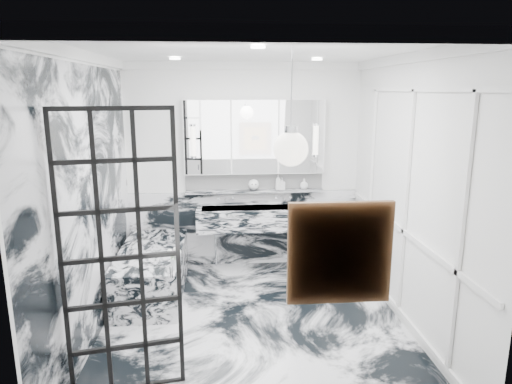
{
  "coord_description": "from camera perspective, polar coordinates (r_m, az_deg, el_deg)",
  "views": [
    {
      "loc": [
        -0.32,
        -4.41,
        2.45
      ],
      "look_at": [
        0.07,
        0.5,
        1.33
      ],
      "focal_mm": 32.0,
      "sensor_mm": 36.0,
      "label": 1
    }
  ],
  "objects": [
    {
      "name": "floor",
      "position": [
        5.06,
        -0.37,
        -16.22
      ],
      "size": [
        3.6,
        3.6,
        0.0
      ],
      "primitive_type": "plane",
      "color": "silver",
      "rests_on": "ground"
    },
    {
      "name": "ceiling",
      "position": [
        4.44,
        -0.43,
        17.27
      ],
      "size": [
        3.6,
        3.6,
        0.0
      ],
      "primitive_type": "plane",
      "rotation": [
        3.14,
        0.0,
        0.0
      ],
      "color": "white",
      "rests_on": "wall_back"
    },
    {
      "name": "wall_back",
      "position": [
        6.31,
        -1.59,
        3.16
      ],
      "size": [
        3.6,
        0.0,
        3.6
      ],
      "primitive_type": "plane",
      "rotation": [
        1.57,
        0.0,
        0.0
      ],
      "color": "white",
      "rests_on": "floor"
    },
    {
      "name": "wall_front",
      "position": [
        2.84,
        2.28,
        -8.99
      ],
      "size": [
        3.6,
        0.0,
        3.6
      ],
      "primitive_type": "plane",
      "rotation": [
        -1.57,
        0.0,
        0.0
      ],
      "color": "white",
      "rests_on": "floor"
    },
    {
      "name": "wall_left",
      "position": [
        4.71,
        -20.19,
        -0.92
      ],
      "size": [
        0.0,
        3.6,
        3.6
      ],
      "primitive_type": "plane",
      "rotation": [
        1.57,
        0.0,
        1.57
      ],
      "color": "white",
      "rests_on": "floor"
    },
    {
      "name": "wall_right",
      "position": [
        4.93,
        18.5,
        -0.22
      ],
      "size": [
        0.0,
        3.6,
        3.6
      ],
      "primitive_type": "plane",
      "rotation": [
        1.57,
        0.0,
        -1.57
      ],
      "color": "white",
      "rests_on": "floor"
    },
    {
      "name": "marble_clad_back",
      "position": [
        6.49,
        -1.53,
        -4.51
      ],
      "size": [
        3.18,
        0.05,
        1.05
      ],
      "primitive_type": "cube",
      "color": "silver",
      "rests_on": "floor"
    },
    {
      "name": "marble_clad_left",
      "position": [
        4.72,
        -19.96,
        -1.62
      ],
      "size": [
        0.02,
        3.56,
        2.68
      ],
      "primitive_type": "cube",
      "color": "silver",
      "rests_on": "floor"
    },
    {
      "name": "panel_molding",
      "position": [
        4.94,
        18.2,
        -1.36
      ],
      "size": [
        0.03,
        3.4,
        2.3
      ],
      "primitive_type": "cube",
      "color": "white",
      "rests_on": "floor"
    },
    {
      "name": "soap_bottle_a",
      "position": [
        6.3,
        2.77,
        1.24
      ],
      "size": [
        0.1,
        0.11,
        0.21
      ],
      "primitive_type": "imported",
      "rotation": [
        0.0,
        0.0,
        -0.38
      ],
      "color": "#8C5919",
      "rests_on": "ledge"
    },
    {
      "name": "soap_bottle_b",
      "position": [
        6.31,
        3.26,
        1.06
      ],
      "size": [
        0.08,
        0.08,
        0.17
      ],
      "primitive_type": "imported",
      "rotation": [
        0.0,
        0.0,
        0.09
      ],
      "color": "#4C4C51",
      "rests_on": "ledge"
    },
    {
      "name": "soap_bottle_c",
      "position": [
        6.36,
        6.02,
        1.01
      ],
      "size": [
        0.13,
        0.13,
        0.15
      ],
      "primitive_type": "imported",
      "rotation": [
        0.0,
        0.0,
        -0.12
      ],
      "color": "silver",
      "rests_on": "ledge"
    },
    {
      "name": "face_pot",
      "position": [
        6.27,
        -0.31,
        0.93
      ],
      "size": [
        0.15,
        0.15,
        0.15
      ],
      "primitive_type": "sphere",
      "color": "white",
      "rests_on": "ledge"
    },
    {
      "name": "amber_bottle",
      "position": [
        6.31,
        2.69,
        0.75
      ],
      "size": [
        0.04,
        0.04,
        0.1
      ],
      "primitive_type": "cylinder",
      "color": "#8C5919",
      "rests_on": "ledge"
    },
    {
      "name": "flower_vase",
      "position": [
        5.04,
        -10.17,
        -8.88
      ],
      "size": [
        0.08,
        0.08,
        0.12
      ],
      "primitive_type": "cylinder",
      "color": "silver",
      "rests_on": "bathtub"
    },
    {
      "name": "crittall_door",
      "position": [
        3.76,
        -16.5,
        -7.92
      ],
      "size": [
        0.87,
        0.19,
        2.31
      ],
      "primitive_type": null,
      "rotation": [
        0.0,
        0.0,
        0.18
      ],
      "color": "black",
      "rests_on": "floor"
    },
    {
      "name": "artwork",
      "position": [
        2.93,
        10.43,
        -7.5
      ],
      "size": [
        0.56,
        0.05,
        0.56
      ],
      "primitive_type": "cube",
      "color": "orange",
      "rests_on": "wall_front"
    },
    {
      "name": "pendant_light",
      "position": [
        3.4,
        4.37,
        5.4
      ],
      "size": [
        0.26,
        0.26,
        0.26
      ],
      "primitive_type": "sphere",
      "color": "white",
      "rests_on": "ceiling"
    },
    {
      "name": "trough_sink",
      "position": [
        6.23,
        -0.05,
        -3.28
      ],
      "size": [
        1.6,
        0.45,
        0.3
      ],
      "primitive_type": "cube",
      "color": "silver",
      "rests_on": "wall_back"
    },
    {
      "name": "ledge",
      "position": [
        6.31,
        -0.17,
        0.1
      ],
      "size": [
        1.9,
        0.14,
        0.04
      ],
      "primitive_type": "cube",
      "color": "silver",
      "rests_on": "wall_back"
    },
    {
      "name": "subway_tile",
      "position": [
        6.34,
        -0.22,
        1.42
      ],
      "size": [
        1.9,
        0.03,
        0.23
      ],
      "primitive_type": "cube",
      "color": "white",
      "rests_on": "wall_back"
    },
    {
      "name": "mirror_cabinet",
      "position": [
        6.19,
        -0.18,
        6.91
      ],
      "size": [
        1.9,
        0.16,
        1.0
      ],
      "primitive_type": "cube",
      "color": "white",
      "rests_on": "wall_back"
    },
    {
      "name": "sconce_left",
      "position": [
        6.09,
        -7.87,
        6.31
      ],
      "size": [
        0.07,
        0.07,
        0.4
      ],
      "primitive_type": "cylinder",
      "color": "white",
      "rests_on": "mirror_cabinet"
    },
    {
      "name": "sconce_right",
      "position": [
        6.22,
        7.49,
        6.45
      ],
      "size": [
        0.07,
        0.07,
        0.4
      ],
      "primitive_type": "cylinder",
      "color": "white",
      "rests_on": "mirror_cabinet"
    },
    {
      "name": "bathtub",
      "position": [
        5.8,
        -12.87,
        -9.61
      ],
      "size": [
        0.75,
        1.65,
        0.55
      ],
      "primitive_type": "cube",
      "color": "silver",
      "rests_on": "floor"
    }
  ]
}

